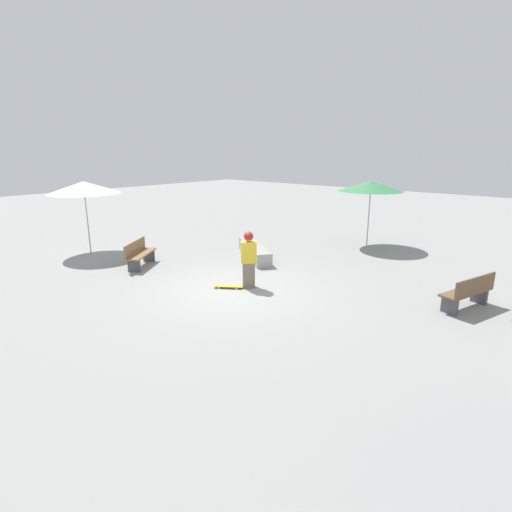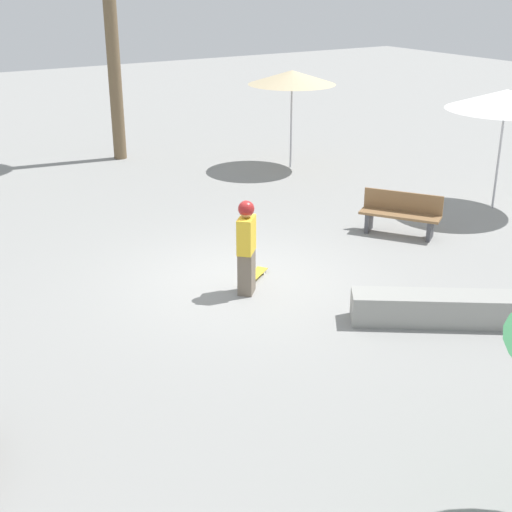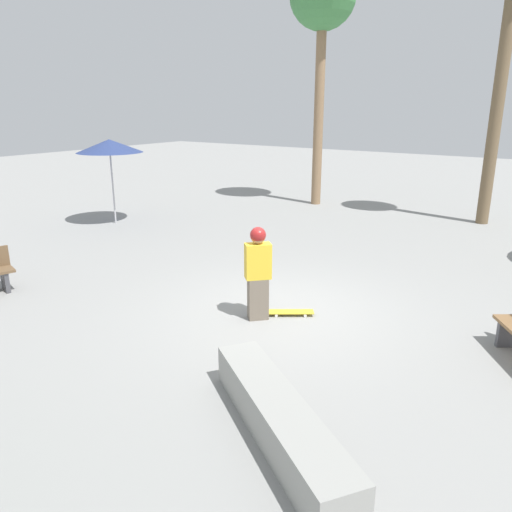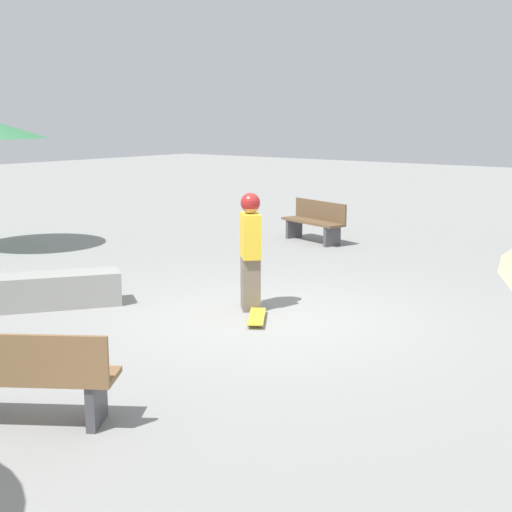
% 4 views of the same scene
% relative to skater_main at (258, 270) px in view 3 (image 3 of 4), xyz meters
% --- Properties ---
extents(ground_plane, '(60.00, 60.00, 0.00)m').
position_rel_skater_main_xyz_m(ground_plane, '(-0.47, 0.20, -0.86)').
color(ground_plane, gray).
extents(skater_main, '(0.47, 0.46, 1.59)m').
position_rel_skater_main_xyz_m(skater_main, '(0.00, 0.00, 0.00)').
color(skater_main, '#726656').
rests_on(skater_main, ground_plane).
extents(skateboard, '(0.62, 0.77, 0.07)m').
position_rel_skater_main_xyz_m(skateboard, '(-0.42, 0.40, -0.80)').
color(skateboard, gold).
rests_on(skateboard, ground_plane).
extents(concrete_ledge, '(2.05, 2.62, 0.47)m').
position_rel_skater_main_xyz_m(concrete_ledge, '(2.52, 1.99, -0.63)').
color(concrete_ledge, gray).
rests_on(concrete_ledge, ground_plane).
extents(shade_umbrella_navy, '(1.92, 1.92, 2.51)m').
position_rel_skater_main_xyz_m(shade_umbrella_navy, '(-3.39, -7.55, 1.45)').
color(shade_umbrella_navy, '#B7B7BC').
rests_on(shade_umbrella_navy, ground_plane).
extents(palm_tree_right, '(2.19, 2.19, 7.97)m').
position_rel_skater_main_xyz_m(palm_tree_right, '(-9.60, -3.96, 5.78)').
color(palm_tree_right, '#896B4C').
rests_on(palm_tree_right, ground_plane).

